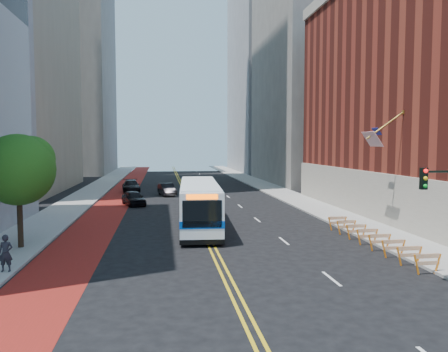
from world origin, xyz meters
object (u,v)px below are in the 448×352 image
at_px(traffic_signal, 446,202).
at_px(car_b, 167,189).
at_px(pedestrian, 6,253).
at_px(car_c, 131,186).
at_px(transit_bus, 199,204).
at_px(car_a, 134,198).
at_px(street_tree, 20,167).

height_order(traffic_signal, car_b, traffic_signal).
distance_m(traffic_signal, pedestrian, 20.46).
bearing_deg(car_c, car_b, -50.01).
bearing_deg(transit_bus, car_a, 116.61).
distance_m(street_tree, car_c, 31.27).
xyz_separation_m(car_a, car_c, (-1.11, 12.54, 0.04)).
bearing_deg(car_a, car_b, 48.75).
distance_m(transit_bus, pedestrian, 14.49).
height_order(car_c, pedestrian, pedestrian).
distance_m(car_b, pedestrian, 32.59).
xyz_separation_m(street_tree, car_a, (5.37, 18.17, -4.17)).
bearing_deg(pedestrian, street_tree, 100.59).
distance_m(street_tree, car_a, 19.40).
bearing_deg(pedestrian, traffic_signal, -10.94).
bearing_deg(transit_bus, car_b, 99.12).
xyz_separation_m(car_c, pedestrian, (-3.42, -35.92, 0.26)).
bearing_deg(street_tree, car_c, 82.09).
bearing_deg(car_c, pedestrian, -102.01).
distance_m(street_tree, pedestrian, 6.55).
bearing_deg(traffic_signal, car_c, 112.15).
height_order(street_tree, transit_bus, street_tree).
bearing_deg(car_a, pedestrian, -119.30).
relative_size(transit_bus, car_a, 2.90).
height_order(street_tree, pedestrian, street_tree).
bearing_deg(car_a, traffic_signal, -79.47).
distance_m(car_b, car_c, 6.30).
relative_size(street_tree, car_b, 1.51).
distance_m(street_tree, traffic_signal, 22.79).
height_order(street_tree, car_b, street_tree).
distance_m(street_tree, car_b, 28.13).
xyz_separation_m(transit_bus, car_b, (-2.16, 21.28, -1.06)).
relative_size(traffic_signal, car_c, 0.95).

